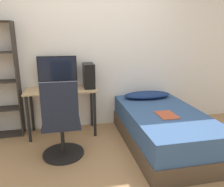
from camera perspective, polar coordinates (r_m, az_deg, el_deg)
ground_plane at (r=2.65m, az=-0.27°, el=-21.01°), size 14.00×14.00×0.00m
wall_back at (r=3.71m, az=-5.35°, el=10.22°), size 8.00×0.05×2.50m
desk at (r=3.52m, az=-13.02°, el=-0.89°), size 1.09×0.51×0.74m
office_chair at (r=2.89m, az=-12.96°, el=-9.06°), size 0.55×0.55×1.05m
bed at (r=3.29m, az=13.17°, el=-8.75°), size 1.05×1.87×0.51m
pillow at (r=3.77m, az=9.16°, el=-0.35°), size 0.80×0.36×0.11m
magazine at (r=3.04m, az=14.11°, el=-5.45°), size 0.24×0.32×0.01m
monitor at (r=3.57m, az=-14.06°, el=5.90°), size 0.61×0.20×0.50m
keyboard at (r=3.39m, az=-13.31°, el=0.87°), size 0.35×0.12×0.02m
pc_tower at (r=3.52m, az=-6.11°, el=4.73°), size 0.16×0.37×0.38m
mouse at (r=3.39m, az=-9.49°, el=1.08°), size 0.06×0.09×0.02m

